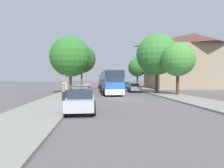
{
  "coord_description": "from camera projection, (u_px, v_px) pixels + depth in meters",
  "views": [
    {
      "loc": [
        -3.18,
        -19.84,
        2.32
      ],
      "look_at": [
        -0.09,
        11.6,
        1.35
      ],
      "focal_mm": 28.0,
      "sensor_mm": 36.0,
      "label": 1
    }
  ],
  "objects": [
    {
      "name": "ground_plane",
      "position": [
        123.0,
        99.0,
        20.12
      ],
      "size": [
        300.0,
        300.0,
        0.0
      ],
      "primitive_type": "plane",
      "color": "#565454",
      "rests_on": "ground"
    },
    {
      "name": "sidewalk_left",
      "position": [
        61.0,
        99.0,
        19.43
      ],
      "size": [
        4.0,
        120.0,
        0.15
      ],
      "primitive_type": "cube",
      "color": "gray",
      "rests_on": "ground_plane"
    },
    {
      "name": "sidewalk_right",
      "position": [
        181.0,
        97.0,
        20.8
      ],
      "size": [
        4.0,
        120.0,
        0.15
      ],
      "primitive_type": "cube",
      "color": "gray",
      "rests_on": "ground_plane"
    },
    {
      "name": "building_right_background",
      "position": [
        194.0,
        61.0,
        42.49
      ],
      "size": [
        21.61,
        11.5,
        13.37
      ],
      "color": "gray",
      "rests_on": "ground_plane"
    },
    {
      "name": "bus_front",
      "position": [
        111.0,
        82.0,
        26.95
      ],
      "size": [
        2.84,
        10.81,
        3.4
      ],
      "rotation": [
        0.0,
        0.0,
        0.02
      ],
      "color": "silver",
      "rests_on": "ground_plane"
    },
    {
      "name": "bus_middle",
      "position": [
        105.0,
        81.0,
        39.76
      ],
      "size": [
        2.98,
        10.93,
        3.19
      ],
      "rotation": [
        0.0,
        0.0,
        0.03
      ],
      "color": "gray",
      "rests_on": "ground_plane"
    },
    {
      "name": "parked_car_left_curb",
      "position": [
        81.0,
        100.0,
        12.07
      ],
      "size": [
        2.0,
        4.27,
        1.58
      ],
      "rotation": [
        0.0,
        0.0,
        0.01
      ],
      "color": "#B7B7BC",
      "rests_on": "ground_plane"
    },
    {
      "name": "parked_car_right_near",
      "position": [
        134.0,
        87.0,
        30.55
      ],
      "size": [
        2.12,
        4.35,
        1.5
      ],
      "rotation": [
        0.0,
        0.0,
        3.08
      ],
      "color": "slate",
      "rests_on": "ground_plane"
    },
    {
      "name": "parked_car_right_far",
      "position": [
        125.0,
        85.0,
        43.13
      ],
      "size": [
        2.25,
        4.37,
        1.53
      ],
      "rotation": [
        0.0,
        0.0,
        3.11
      ],
      "color": "#233D9E",
      "rests_on": "ground_plane"
    },
    {
      "name": "bus_stop_sign",
      "position": [
        64.0,
        83.0,
        20.43
      ],
      "size": [
        0.08,
        0.45,
        2.71
      ],
      "color": "gray",
      "rests_on": "sidewalk_left"
    },
    {
      "name": "pedestrian_waiting_near",
      "position": [
        63.0,
        91.0,
        17.21
      ],
      "size": [
        0.36,
        0.36,
        1.81
      ],
      "rotation": [
        0.0,
        0.0,
        5.27
      ],
      "color": "#23232D",
      "rests_on": "sidewalk_left"
    },
    {
      "name": "pedestrian_waiting_far",
      "position": [
        66.0,
        89.0,
        19.79
      ],
      "size": [
        0.36,
        0.36,
        1.87
      ],
      "rotation": [
        0.0,
        0.0,
        3.73
      ],
      "color": "#23232D",
      "rests_on": "sidewalk_left"
    },
    {
      "name": "tree_left_near",
      "position": [
        70.0,
        57.0,
        26.37
      ],
      "size": [
        6.07,
        6.07,
        8.52
      ],
      "color": "brown",
      "rests_on": "sidewalk_left"
    },
    {
      "name": "tree_left_far",
      "position": [
        82.0,
        59.0,
        41.57
      ],
      "size": [
        6.71,
        6.71,
        10.21
      ],
      "color": "brown",
      "rests_on": "sidewalk_left"
    },
    {
      "name": "tree_right_near",
      "position": [
        157.0,
        55.0,
        26.92
      ],
      "size": [
        6.27,
        6.27,
        9.01
      ],
      "color": "#47331E",
      "rests_on": "sidewalk_right"
    },
    {
      "name": "tree_right_mid",
      "position": [
        178.0,
        60.0,
        23.49
      ],
      "size": [
        4.46,
        4.46,
        6.95
      ],
      "color": "#47331E",
      "rests_on": "sidewalk_right"
    },
    {
      "name": "tree_right_far",
      "position": [
        137.0,
        68.0,
        43.53
      ],
      "size": [
        4.57,
        4.57,
        7.25
      ],
      "color": "#47331E",
      "rests_on": "sidewalk_right"
    }
  ]
}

